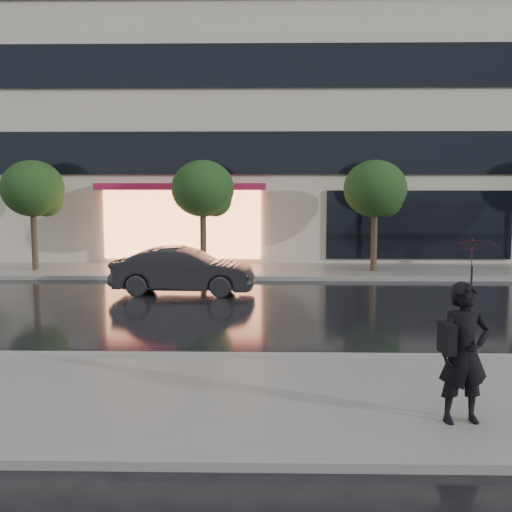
{
  "coord_description": "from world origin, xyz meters",
  "views": [
    {
      "loc": [
        -0.65,
        -12.44,
        3.32
      ],
      "look_at": [
        -1.0,
        3.57,
        1.4
      ],
      "focal_mm": 45.0,
      "sensor_mm": 36.0,
      "label": 1
    }
  ],
  "objects": [
    {
      "name": "sidewalk_far",
      "position": [
        0.0,
        10.25,
        0.06
      ],
      "size": [
        60.0,
        3.5,
        0.12
      ],
      "primitive_type": "cube",
      "color": "slate",
      "rests_on": "ground"
    },
    {
      "name": "pedestrian_with_umbrella",
      "position": [
        1.93,
        -4.19,
        1.62
      ],
      "size": [
        0.98,
        0.99,
        2.47
      ],
      "rotation": [
        0.0,
        0.0,
        0.16
      ],
      "color": "black",
      "rests_on": "sidewalk_near"
    },
    {
      "name": "tree_mid_east",
      "position": [
        3.06,
        10.03,
        2.92
      ],
      "size": [
        2.2,
        2.2,
        3.99
      ],
      "color": "#33261C",
      "rests_on": "ground"
    },
    {
      "name": "curb_near",
      "position": [
        0.0,
        -1.0,
        0.07
      ],
      "size": [
        60.0,
        0.25,
        0.14
      ],
      "primitive_type": "cube",
      "color": "gray",
      "rests_on": "ground"
    },
    {
      "name": "ground",
      "position": [
        0.0,
        0.0,
        0.0
      ],
      "size": [
        120.0,
        120.0,
        0.0
      ],
      "primitive_type": "plane",
      "color": "black",
      "rests_on": "ground"
    },
    {
      "name": "office_building",
      "position": [
        -0.0,
        17.97,
        9.0
      ],
      "size": [
        30.0,
        12.76,
        18.0
      ],
      "color": "#BBB19E",
      "rests_on": "ground"
    },
    {
      "name": "parked_car",
      "position": [
        -3.17,
        6.0,
        0.68
      ],
      "size": [
        4.17,
        1.65,
        1.35
      ],
      "primitive_type": "imported",
      "rotation": [
        0.0,
        0.0,
        1.52
      ],
      "color": "#232326",
      "rests_on": "ground"
    },
    {
      "name": "tree_far_west",
      "position": [
        -8.94,
        10.03,
        2.92
      ],
      "size": [
        2.2,
        2.2,
        3.99
      ],
      "color": "#33261C",
      "rests_on": "ground"
    },
    {
      "name": "sidewalk_near",
      "position": [
        0.0,
        -3.25,
        0.06
      ],
      "size": [
        60.0,
        4.5,
        0.12
      ],
      "primitive_type": "cube",
      "color": "slate",
      "rests_on": "ground"
    },
    {
      "name": "tree_mid_west",
      "position": [
        -2.94,
        10.03,
        2.92
      ],
      "size": [
        2.2,
        2.2,
        3.99
      ],
      "color": "#33261C",
      "rests_on": "ground"
    },
    {
      "name": "curb_far",
      "position": [
        0.0,
        8.5,
        0.07
      ],
      "size": [
        60.0,
        0.25,
        0.14
      ],
      "primitive_type": "cube",
      "color": "gray",
      "rests_on": "ground"
    }
  ]
}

